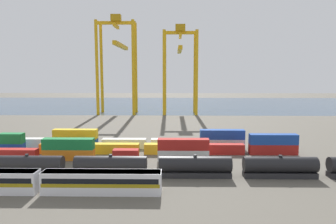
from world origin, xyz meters
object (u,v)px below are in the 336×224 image
gantry_crane_west (118,55)px  gantry_crane_central (180,60)px  freight_tank_row (195,166)px  shipping_container_19 (222,144)px  shipping_container_18 (173,143)px  shipping_container_6 (12,148)px  shipping_container_1 (69,154)px  shipping_container_17 (124,143)px  shipping_container_12 (273,149)px  shipping_container_15 (76,143)px  shipping_container_14 (27,143)px  passenger_train (40,181)px

gantry_crane_west → gantry_crane_central: gantry_crane_west is taller
freight_tank_row → gantry_crane_central: size_ratio=1.84×
freight_tank_row → shipping_container_19: (9.11, 24.12, -0.86)m
shipping_container_18 → shipping_container_6: bearing=-171.7°
gantry_crane_central → shipping_container_6: bearing=-118.5°
shipping_container_1 → shipping_container_17: bearing=46.9°
shipping_container_17 → gantry_crane_west: size_ratio=0.25×
shipping_container_12 → gantry_crane_central: (-22.12, 82.99, 25.99)m
shipping_container_15 → gantry_crane_central: bearing=68.4°
shipping_container_1 → shipping_container_6: bearing=160.0°
shipping_container_14 → shipping_container_18: same height
gantry_crane_west → shipping_container_1: bearing=-87.8°
shipping_container_12 → shipping_container_17: bearing=171.1°
shipping_container_14 → shipping_container_18: size_ratio=1.00×
shipping_container_6 → shipping_container_18: (41.69, 6.09, 0.00)m
passenger_train → freight_tank_row: size_ratio=0.51×
freight_tank_row → shipping_container_19: 25.80m
shipping_container_19 → gantry_crane_central: size_ratio=0.27×
shipping_container_1 → freight_tank_row: bearing=-22.2°
shipping_container_1 → shipping_container_18: size_ratio=1.00×
freight_tank_row → shipping_container_18: 24.54m
passenger_train → gantry_crane_central: gantry_crane_central is taller
shipping_container_19 → shipping_container_15: bearing=180.0°
freight_tank_row → shipping_container_18: size_ratio=6.77×
shipping_container_12 → shipping_container_19: (-12.06, 6.09, 0.00)m
shipping_container_12 → shipping_container_17: 39.57m
shipping_container_6 → shipping_container_14: size_ratio=0.50×
shipping_container_6 → shipping_container_15: (14.66, 6.09, 0.00)m
shipping_container_14 → passenger_train: bearing=-61.9°
shipping_container_15 → gantry_crane_west: 82.39m
shipping_container_1 → shipping_container_6: size_ratio=2.00×
shipping_container_1 → shipping_container_19: size_ratio=1.00×
passenger_train → shipping_container_1: size_ratio=3.46×
freight_tank_row → gantry_crane_west: size_ratio=1.66×
shipping_container_6 → freight_tank_row: bearing=-21.4°
shipping_container_12 → gantry_crane_west: 103.31m
shipping_container_6 → shipping_container_14: bearing=79.4°
shipping_container_12 → shipping_container_15: same height
passenger_train → shipping_container_14: bearing=118.1°
shipping_container_1 → shipping_container_15: size_ratio=1.00×
gantry_crane_central → freight_tank_row: bearing=-89.5°
freight_tank_row → shipping_container_6: 49.51m
shipping_container_1 → shipping_container_6: (-16.76, 6.09, 0.00)m
shipping_container_14 → shipping_container_15: 13.52m
shipping_container_19 → freight_tank_row: bearing=-110.7°
freight_tank_row → gantry_crane_central: (-0.95, 101.02, 25.13)m
freight_tank_row → shipping_container_1: size_ratio=6.77×
passenger_train → shipping_container_6: (-18.79, 26.96, -0.84)m
shipping_container_12 → shipping_container_18: same height
shipping_container_12 → passenger_train: bearing=-150.9°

